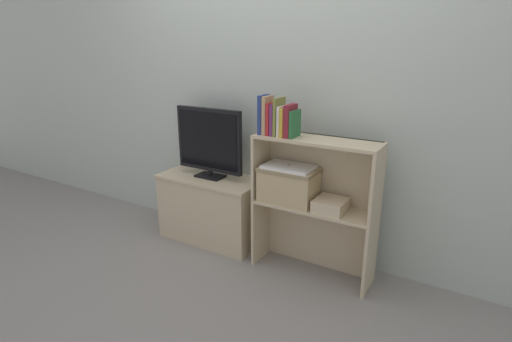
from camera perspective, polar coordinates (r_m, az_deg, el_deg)
The scene contains 18 objects.
ground_plane at distance 2.98m, azimuth -1.33°, elevation -13.00°, with size 16.00×16.00×0.00m, color gray.
wall_back at distance 2.94m, azimuth 2.86°, elevation 11.37°, with size 10.00×0.05×2.40m.
tv_stand at distance 3.23m, azimuth -6.37°, elevation -5.30°, with size 0.83×0.40×0.53m.
tv at distance 3.06m, azimuth -6.73°, elevation 4.20°, with size 0.58×0.14×0.54m.
bookshelf_lower_tier at distance 2.81m, azimuth 8.51°, elevation -8.20°, with size 0.82×0.26×0.50m.
bookshelf_upper_tier at distance 2.63m, azimuth 8.96°, elevation 1.15°, with size 0.82×0.26×0.46m.
book_navy at distance 2.64m, azimuth 1.11°, elevation 8.09°, with size 0.03×0.12×0.25m.
book_tan at distance 2.63m, azimuth 1.70°, elevation 7.98°, with size 0.03×0.12×0.25m.
book_crimson at distance 2.62m, azimuth 2.26°, elevation 7.47°, with size 0.02×0.13×0.21m.
book_plum at distance 2.61m, azimuth 2.76°, elevation 7.37°, with size 0.02×0.13×0.20m.
book_olive at distance 2.59m, azimuth 3.31°, elevation 7.76°, with size 0.02×0.14×0.24m.
book_ivory at distance 2.58m, azimuth 3.76°, elevation 7.16°, with size 0.02×0.13×0.19m.
book_mustard at distance 2.57m, azimuth 4.25°, elevation 6.98°, with size 0.02×0.14×0.18m.
book_maroon at distance 2.56m, azimuth 4.92°, elevation 7.17°, with size 0.04×0.13×0.21m.
book_forest at distance 2.55m, azimuth 5.58°, elevation 6.71°, with size 0.02×0.14×0.17m.
storage_basket_left at distance 2.69m, azimuth 4.67°, elevation -1.80°, with size 0.38×0.23×0.24m.
laptop at distance 2.65m, azimuth 4.73°, elevation 0.61°, with size 0.33×0.21×0.02m.
magazine_stack at distance 2.61m, azimuth 10.60°, elevation -4.81°, with size 0.19×0.20×0.08m.
Camera 1 is at (1.37, -2.17, 1.52)m, focal length 28.00 mm.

